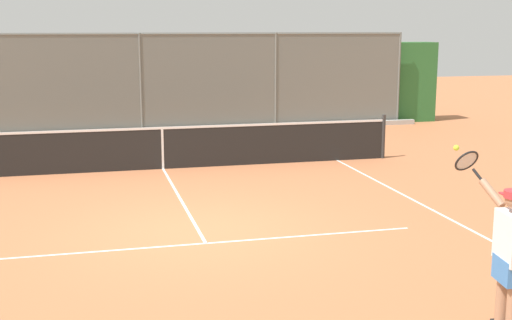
% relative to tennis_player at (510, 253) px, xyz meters
% --- Properties ---
extents(ground_plane, '(60.00, 60.00, 0.00)m').
position_rel_tennis_player_xyz_m(ground_plane, '(2.48, -4.48, -0.91)').
color(ground_plane, '#B76B42').
extents(court_line_markings, '(8.44, 10.24, 0.01)m').
position_rel_tennis_player_xyz_m(court_line_markings, '(2.48, -3.51, -0.90)').
color(court_line_markings, white).
rests_on(court_line_markings, ground).
extents(fence_backdrop, '(19.80, 1.37, 2.99)m').
position_rel_tennis_player_xyz_m(fence_backdrop, '(2.48, -15.60, 0.42)').
color(fence_backdrop, slate).
rests_on(fence_backdrop, ground).
extents(tennis_net, '(10.85, 0.09, 1.07)m').
position_rel_tennis_player_xyz_m(tennis_net, '(2.48, -9.43, -0.41)').
color(tennis_net, '#2D2D2D').
rests_on(tennis_net, ground).
extents(tennis_player, '(0.36, 1.36, 1.86)m').
position_rel_tennis_player_xyz_m(tennis_player, '(0.00, 0.00, 0.00)').
color(tennis_player, black).
rests_on(tennis_player, ground).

